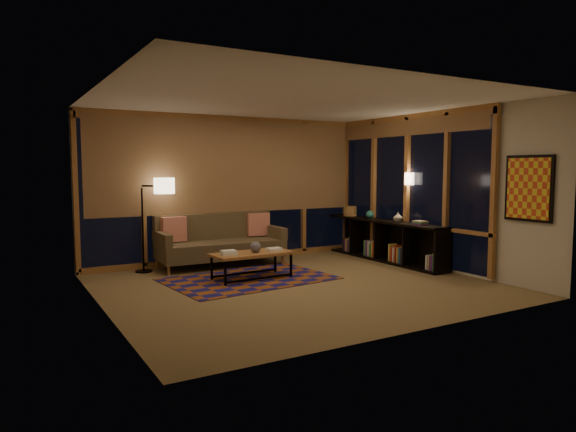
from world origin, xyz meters
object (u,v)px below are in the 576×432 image
sofa (221,241)px  coffee_table (252,266)px  bookshelf (382,240)px  floor_lamp (143,225)px

sofa → coffee_table: sofa is taller
sofa → bookshelf: (2.87, -0.99, -0.07)m
sofa → bookshelf: bearing=-17.4°
floor_lamp → bookshelf: 4.38m
sofa → bookshelf: size_ratio=0.72×
sofa → coffee_table: size_ratio=1.75×
bookshelf → floor_lamp: bearing=164.7°
coffee_table → floor_lamp: size_ratio=0.79×
coffee_table → bookshelf: (2.87, 0.26, 0.17)m
floor_lamp → bookshelf: (4.20, -1.15, -0.41)m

